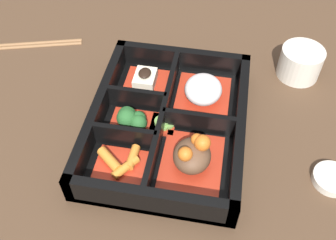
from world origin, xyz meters
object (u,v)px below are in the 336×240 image
tea_cup (300,62)px  chopsticks (19,44)px  bowl_rice (203,92)px  sauce_dish (332,179)px

tea_cup → chopsticks: bearing=-88.5°
bowl_rice → chopsticks: size_ratio=0.47×
chopsticks → sauce_dish: sauce_dish is taller
sauce_dish → chopsticks: bearing=-110.1°
chopsticks → sauce_dish: size_ratio=4.25×
tea_cup → sauce_dish: bearing=10.5°
bowl_rice → chopsticks: bearing=-103.9°
tea_cup → chopsticks: (0.01, -0.52, -0.02)m
tea_cup → chopsticks: size_ratio=0.31×
chopsticks → tea_cup: bearing=91.5°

